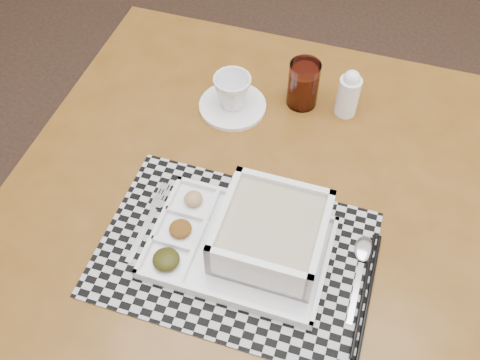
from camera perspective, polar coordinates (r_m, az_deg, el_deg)
name	(u,v)px	position (r m, az deg, el deg)	size (l,w,h in m)	color
floor	(292,206)	(1.95, 5.52, -2.73)	(5.00, 5.00, 0.00)	black
dining_table	(258,219)	(1.11, 1.94, -4.19)	(1.01, 1.01, 0.75)	#57360F
placemat	(235,253)	(0.98, -0.55, -7.83)	(0.49, 0.33, 0.00)	#A7A7AF
serving_tray	(261,237)	(0.95, 2.28, -6.12)	(0.32, 0.23, 0.09)	white
fork	(149,219)	(1.03, -9.64, -4.13)	(0.02, 0.19, 0.00)	silver
spoon	(363,255)	(1.00, 12.98, -7.81)	(0.04, 0.18, 0.01)	silver
chopsticks	(366,293)	(0.96, 13.33, -11.67)	(0.02, 0.24, 0.01)	black
saucer	(233,106)	(1.20, -0.80, 7.91)	(0.15, 0.15, 0.01)	white
cup	(232,92)	(1.17, -0.82, 9.42)	(0.08, 0.08, 0.08)	white
juice_glass	(303,85)	(1.19, 6.76, 9.98)	(0.07, 0.07, 0.11)	white
creamer_bottle	(349,93)	(1.18, 11.50, 9.05)	(0.05, 0.05, 0.12)	white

